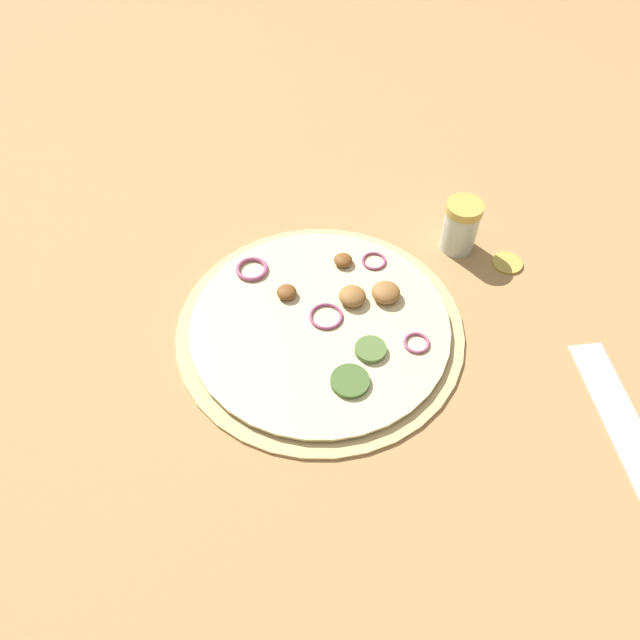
{
  "coord_description": "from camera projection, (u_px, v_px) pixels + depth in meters",
  "views": [
    {
      "loc": [
        -0.36,
        -0.3,
        0.6
      ],
      "look_at": [
        0.0,
        0.0,
        0.02
      ],
      "focal_mm": 35.0,
      "sensor_mm": 36.0,
      "label": 1
    }
  ],
  "objects": [
    {
      "name": "ground_plane",
      "position": [
        320.0,
        329.0,
        0.77
      ],
      "size": [
        3.0,
        3.0,
        0.0
      ],
      "primitive_type": "plane",
      "color": "tan"
    },
    {
      "name": "spice_jar",
      "position": [
        461.0,
        226.0,
        0.83
      ],
      "size": [
        0.05,
        0.05,
        0.07
      ],
      "color": "silver",
      "rests_on": "ground_plane"
    },
    {
      "name": "pizza",
      "position": [
        322.0,
        325.0,
        0.76
      ],
      "size": [
        0.35,
        0.35,
        0.03
      ],
      "color": "#D6B77A",
      "rests_on": "ground_plane"
    },
    {
      "name": "loose_cap",
      "position": [
        508.0,
        262.0,
        0.84
      ],
      "size": [
        0.04,
        0.04,
        0.01
      ],
      "color": "gold",
      "rests_on": "ground_plane"
    }
  ]
}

